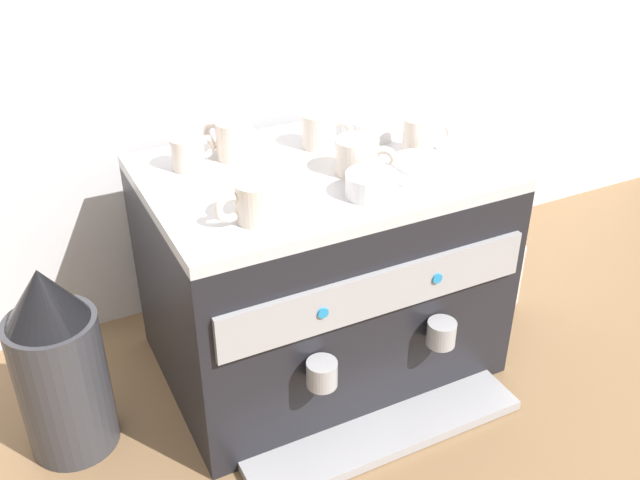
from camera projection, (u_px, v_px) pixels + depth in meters
ground_plane at (320, 354)px, 1.61m from camera, size 4.00×4.00×0.00m
tiled_backsplash_wall at (249, 65)px, 1.59m from camera, size 2.80×0.03×1.14m
espresso_machine at (321, 270)px, 1.49m from camera, size 0.67×0.57×0.46m
ceramic_cup_0 at (321, 130)px, 1.45m from camera, size 0.10×0.08×0.07m
ceramic_cup_1 at (233, 139)px, 1.40m from camera, size 0.08×0.10×0.08m
ceramic_cup_2 at (255, 202)px, 1.18m from camera, size 0.11×0.08×0.07m
ceramic_cup_3 at (189, 153)px, 1.36m from camera, size 0.10×0.06×0.06m
ceramic_cup_4 at (359, 156)px, 1.34m from camera, size 0.10×0.10×0.07m
ceramic_cup_5 at (420, 136)px, 1.42m from camera, size 0.10×0.06×0.07m
ceramic_bowl_0 at (422, 169)px, 1.33m from camera, size 0.12×0.12×0.03m
ceramic_bowl_1 at (372, 185)px, 1.27m from camera, size 0.09×0.09×0.04m
ceramic_bowl_2 at (368, 126)px, 1.51m from camera, size 0.12×0.12×0.04m
coffee_grinder at (59, 365)px, 1.30m from camera, size 0.16×0.16×0.40m
milk_pitcher at (505, 273)px, 1.76m from camera, size 0.08×0.08×0.15m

